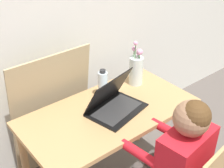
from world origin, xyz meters
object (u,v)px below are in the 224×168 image
flower_vase (136,69)px  water_bottle (103,84)px  laptop (113,102)px  person_seated (177,156)px

flower_vase → water_bottle: bearing=176.7°
laptop → flower_vase: (0.34, 0.15, 0.06)m
person_seated → laptop: (-0.02, 0.53, 0.09)m
flower_vase → water_bottle: (-0.29, 0.02, -0.02)m
person_seated → laptop: size_ratio=2.57×
person_seated → flower_vase: person_seated is taller
person_seated → flower_vase: (0.31, 0.68, 0.15)m
flower_vase → water_bottle: flower_vase is taller
laptop → flower_vase: size_ratio=1.18×
person_seated → flower_vase: bearing=-121.3°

